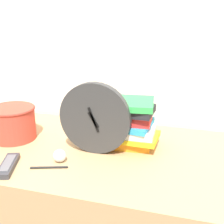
% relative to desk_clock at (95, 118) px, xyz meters
% --- Properties ---
extents(wall_back, '(6.00, 0.04, 2.40)m').
position_rel_desk_clock_xyz_m(wall_back, '(-0.07, 0.43, 0.33)').
color(wall_back, silver).
rests_on(wall_back, ground_plane).
extents(desk, '(1.30, 0.68, 0.72)m').
position_rel_desk_clock_xyz_m(desk, '(-0.07, 0.02, -0.51)').
color(desk, tan).
rests_on(desk, ground_plane).
extents(desk_clock, '(0.29, 0.03, 0.29)m').
position_rel_desk_clock_xyz_m(desk_clock, '(0.00, 0.00, 0.00)').
color(desk_clock, '#333333').
rests_on(desk_clock, desk).
extents(book_stack, '(0.27, 0.21, 0.20)m').
position_rel_desk_clock_xyz_m(book_stack, '(0.11, 0.10, -0.04)').
color(book_stack, orange).
rests_on(book_stack, desk).
extents(basket, '(0.20, 0.20, 0.14)m').
position_rel_desk_clock_xyz_m(basket, '(-0.39, 0.03, -0.07)').
color(basket, '#C63D2D').
rests_on(basket, desk).
extents(tv_remote, '(0.10, 0.17, 0.02)m').
position_rel_desk_clock_xyz_m(tv_remote, '(-0.26, -0.21, -0.13)').
color(tv_remote, '#333338').
rests_on(tv_remote, desk).
extents(crumpled_paper_ball, '(0.05, 0.05, 0.05)m').
position_rel_desk_clock_xyz_m(crumpled_paper_ball, '(-0.10, -0.12, -0.12)').
color(crumpled_paper_ball, white).
rests_on(crumpled_paper_ball, desk).
extents(pen, '(0.13, 0.05, 0.01)m').
position_rel_desk_clock_xyz_m(pen, '(-0.12, -0.18, -0.14)').
color(pen, black).
rests_on(pen, desk).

